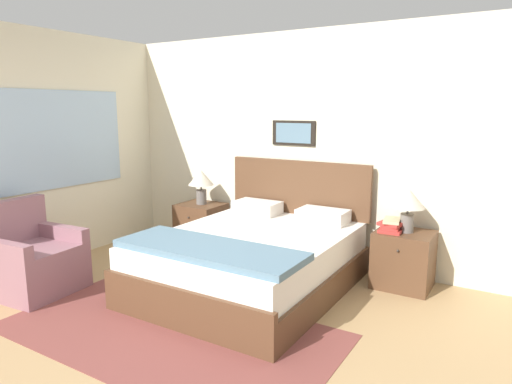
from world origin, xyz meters
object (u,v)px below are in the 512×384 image
(bed, at_px, (252,258))
(armchair, at_px, (32,261))
(nightstand_near_window, at_px, (201,226))
(table_lamp_near_window, at_px, (201,180))
(table_lamp_by_door, at_px, (408,201))
(nightstand_by_door, at_px, (403,259))

(bed, xyz_separation_m, armchair, (-1.78, -1.16, -0.01))
(nightstand_near_window, bearing_deg, armchair, -104.85)
(table_lamp_near_window, bearing_deg, table_lamp_by_door, 0.00)
(bed, distance_m, nightstand_near_window, 1.50)
(armchair, height_order, nightstand_near_window, armchair)
(nightstand_by_door, xyz_separation_m, table_lamp_by_door, (0.01, 0.01, 0.59))
(armchair, xyz_separation_m, nightstand_by_door, (3.04, 1.97, -0.02))
(bed, height_order, armchair, bed)
(armchair, bearing_deg, table_lamp_near_window, 160.56)
(nightstand_by_door, height_order, table_lamp_near_window, table_lamp_near_window)
(bed, bearing_deg, armchair, -146.90)
(table_lamp_by_door, bearing_deg, nightstand_near_window, -179.86)
(armchair, distance_m, nightstand_by_door, 3.62)
(bed, bearing_deg, table_lamp_near_window, 147.02)
(bed, distance_m, table_lamp_by_door, 1.61)
(armchair, bearing_deg, nightstand_by_door, 118.47)
(table_lamp_near_window, bearing_deg, armchair, -105.01)
(nightstand_near_window, relative_size, table_lamp_by_door, 1.29)
(nightstand_near_window, relative_size, table_lamp_near_window, 1.29)
(armchair, xyz_separation_m, table_lamp_by_door, (3.05, 1.97, 0.57))
(table_lamp_near_window, distance_m, table_lamp_by_door, 2.52)
(nightstand_by_door, bearing_deg, nightstand_near_window, 180.00)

